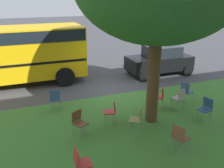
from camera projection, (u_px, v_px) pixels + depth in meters
name	position (u px, v px, depth m)	size (l,w,h in m)	color
ground	(115.00, 93.00, 12.17)	(80.00, 80.00, 0.00)	#424247
grass_verge	(147.00, 123.00, 9.36)	(48.00, 6.00, 0.01)	#3D752D
chair_0	(80.00, 161.00, 6.43)	(0.43, 0.42, 0.88)	#B7332D
chair_1	(55.00, 98.00, 10.25)	(0.50, 0.50, 0.88)	#335184
chair_2	(206.00, 107.00, 9.42)	(0.51, 0.51, 0.88)	#335184
chair_3	(79.00, 121.00, 8.44)	(0.56, 0.57, 0.88)	brown
chair_4	(179.00, 97.00, 10.35)	(0.52, 0.52, 0.88)	#ADA393
chair_5	(180.00, 136.00, 7.55)	(0.54, 0.54, 0.88)	brown
chair_6	(160.00, 96.00, 10.50)	(0.59, 0.58, 0.88)	#B7332D
chair_7	(112.00, 110.00, 9.23)	(0.54, 0.54, 0.88)	#B7332D
chair_8	(137.00, 118.00, 8.65)	(0.58, 0.58, 0.88)	olive
chair_10	(186.00, 91.00, 11.02)	(0.54, 0.53, 0.88)	#335184
parked_car	(160.00, 60.00, 14.68)	(3.70, 1.92, 1.65)	black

